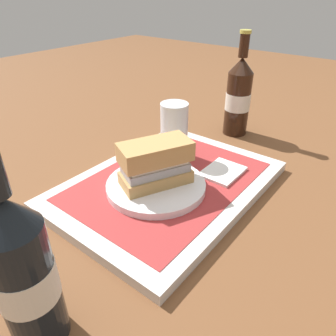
{
  "coord_description": "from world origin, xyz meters",
  "views": [
    {
      "loc": [
        -0.42,
        -0.33,
        0.37
      ],
      "look_at": [
        0.0,
        0.0,
        0.05
      ],
      "focal_mm": 33.99,
      "sensor_mm": 36.0,
      "label": 1
    }
  ],
  "objects_px": {
    "beer_bottle": "(238,96)",
    "plate": "(156,185)",
    "beer_glass": "(174,129)",
    "second_bottle": "(24,273)",
    "sandwich": "(157,162)"
  },
  "relations": [
    {
      "from": "beer_bottle",
      "to": "second_bottle",
      "type": "relative_size",
      "value": 1.0
    },
    {
      "from": "plate",
      "to": "beer_glass",
      "type": "distance_m",
      "value": 0.15
    },
    {
      "from": "plate",
      "to": "beer_glass",
      "type": "bearing_deg",
      "value": 22.27
    },
    {
      "from": "plate",
      "to": "sandwich",
      "type": "height_order",
      "value": "sandwich"
    },
    {
      "from": "beer_glass",
      "to": "second_bottle",
      "type": "bearing_deg",
      "value": -163.75
    },
    {
      "from": "beer_bottle",
      "to": "plate",
      "type": "bearing_deg",
      "value": -175.98
    },
    {
      "from": "sandwich",
      "to": "second_bottle",
      "type": "xyz_separation_m",
      "value": [
        -0.3,
        -0.07,
        0.03
      ]
    },
    {
      "from": "beer_glass",
      "to": "second_bottle",
      "type": "relative_size",
      "value": 0.47
    },
    {
      "from": "plate",
      "to": "second_bottle",
      "type": "relative_size",
      "value": 0.71
    },
    {
      "from": "plate",
      "to": "sandwich",
      "type": "bearing_deg",
      "value": -25.59
    },
    {
      "from": "sandwich",
      "to": "second_bottle",
      "type": "height_order",
      "value": "second_bottle"
    },
    {
      "from": "beer_bottle",
      "to": "second_bottle",
      "type": "xyz_separation_m",
      "value": [
        -0.67,
        -0.1,
        0.0
      ]
    },
    {
      "from": "beer_glass",
      "to": "beer_bottle",
      "type": "relative_size",
      "value": 0.47
    },
    {
      "from": "plate",
      "to": "beer_bottle",
      "type": "height_order",
      "value": "beer_bottle"
    },
    {
      "from": "plate",
      "to": "sandwich",
      "type": "distance_m",
      "value": 0.05
    }
  ]
}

